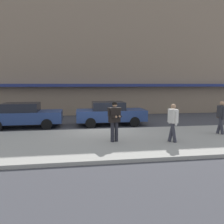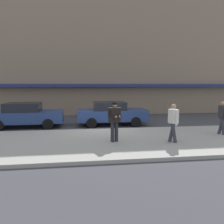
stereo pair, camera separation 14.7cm
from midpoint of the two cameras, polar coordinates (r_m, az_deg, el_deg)
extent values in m
plane|color=#3D3D42|center=(12.86, -3.54, -4.80)|extent=(80.00, 80.00, 0.00)
cube|color=#99968E|center=(10.24, 3.52, -7.53)|extent=(32.00, 5.30, 0.14)
cube|color=silver|center=(13.03, 0.84, -4.61)|extent=(28.00, 0.12, 0.01)
cube|color=#84705B|center=(21.30, -2.98, 14.38)|extent=(28.00, 4.00, 10.66)
cube|color=navy|center=(18.79, -2.22, 6.99)|extent=(26.60, 0.70, 0.24)
cube|color=navy|center=(14.60, -22.06, -1.20)|extent=(4.55, 1.93, 0.70)
cube|color=black|center=(14.57, -22.86, 1.16)|extent=(2.11, 1.69, 0.52)
cylinder|color=black|center=(15.27, -16.21, -1.94)|extent=(0.65, 0.24, 0.64)
cylinder|color=black|center=(13.59, -16.96, -3.07)|extent=(0.65, 0.24, 0.64)
cylinder|color=black|center=(15.82, -26.31, -2.09)|extent=(0.65, 0.24, 0.64)
cube|color=navy|center=(14.40, -0.58, -0.78)|extent=(4.51, 1.84, 0.70)
cube|color=black|center=(14.31, -1.29, 1.63)|extent=(2.08, 1.65, 0.52)
cylinder|color=black|center=(15.54, 4.07, -1.51)|extent=(0.64, 0.22, 0.64)
cylinder|color=black|center=(13.90, 5.64, -2.57)|extent=(0.64, 0.22, 0.64)
cylinder|color=black|center=(15.17, -6.26, -1.75)|extent=(0.64, 0.22, 0.64)
cylinder|color=black|center=(13.48, -5.93, -2.87)|extent=(0.64, 0.22, 0.64)
cylinder|color=#23232B|center=(9.78, 0.70, -5.14)|extent=(0.16, 0.16, 0.88)
cylinder|color=#23232B|center=(9.69, -0.34, -5.26)|extent=(0.16, 0.16, 0.88)
cube|color=black|center=(9.60, 0.19, -0.77)|extent=(0.53, 0.44, 0.64)
cube|color=black|center=(9.57, 0.19, 0.83)|extent=(0.60, 0.50, 0.12)
cylinder|color=black|center=(9.72, 1.58, -0.02)|extent=(0.11, 0.11, 0.30)
cylinder|color=black|center=(9.54, 1.43, -1.07)|extent=(0.20, 0.32, 0.10)
sphere|color=tan|center=(9.39, 1.50, -1.20)|extent=(0.10, 0.10, 0.10)
cylinder|color=black|center=(9.46, -1.25, -0.22)|extent=(0.11, 0.11, 0.30)
cylinder|color=black|center=(9.40, -0.14, -1.19)|extent=(0.20, 0.32, 0.10)
sphere|color=tan|center=(9.31, 0.63, -1.27)|extent=(0.10, 0.10, 0.10)
cube|color=black|center=(9.31, 1.19, -1.27)|extent=(0.12, 0.16, 0.07)
sphere|color=tan|center=(9.52, 0.27, 1.95)|extent=(0.22, 0.22, 0.22)
sphere|color=black|center=(9.52, 0.27, 2.13)|extent=(0.23, 0.23, 0.23)
cylinder|color=#33333D|center=(10.09, 14.84, -5.06)|extent=(0.34, 0.20, 0.87)
cylinder|color=#33333D|center=(9.94, 15.39, -5.26)|extent=(0.34, 0.20, 0.87)
cube|color=silver|center=(9.89, 15.25, -1.02)|extent=(0.34, 0.46, 0.60)
cylinder|color=silver|center=(10.11, 14.47, -1.28)|extent=(0.10, 0.10, 0.58)
cylinder|color=silver|center=(9.69, 16.03, -1.69)|extent=(0.10, 0.10, 0.58)
sphere|color=tan|center=(9.84, 15.33, 1.45)|extent=(0.21, 0.21, 0.21)
cylinder|color=#33333D|center=(12.42, 26.36, -3.30)|extent=(0.34, 0.20, 0.87)
cylinder|color=#33333D|center=(12.57, 26.00, -3.15)|extent=(0.34, 0.20, 0.87)
cube|color=#2D2D33|center=(12.39, 26.36, 0.10)|extent=(0.34, 0.46, 0.60)
cylinder|color=#2D2D33|center=(12.18, 26.86, -0.42)|extent=(0.10, 0.10, 0.58)
cylinder|color=#2D2D33|center=(12.62, 25.84, -0.12)|extent=(0.10, 0.10, 0.58)
sphere|color=tan|center=(12.35, 26.47, 2.08)|extent=(0.21, 0.21, 0.21)
cube|color=brown|center=(12.69, 25.80, -0.63)|extent=(0.15, 0.26, 0.32)
camera|label=1|loc=(0.07, -90.45, -0.06)|focal=35.00mm
camera|label=2|loc=(0.07, 89.55, 0.06)|focal=35.00mm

